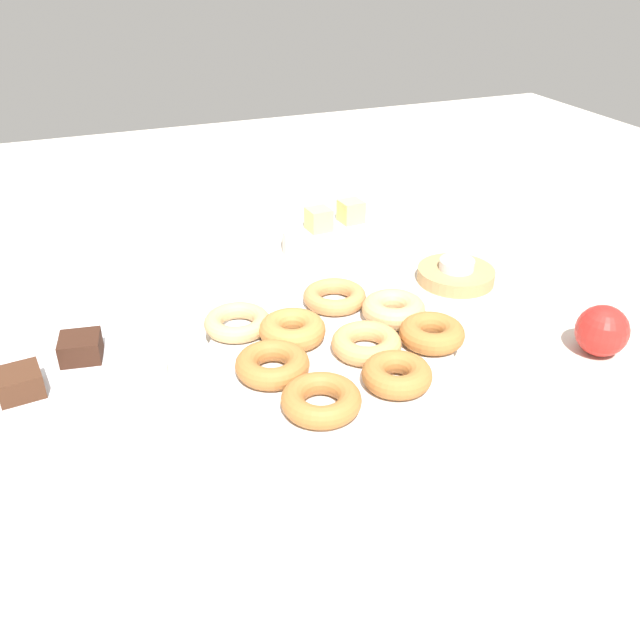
# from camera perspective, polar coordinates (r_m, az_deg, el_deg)

# --- Properties ---
(ground_plane) EXTENTS (2.40, 2.40, 0.00)m
(ground_plane) POSITION_cam_1_polar(r_m,az_deg,el_deg) (0.83, 0.76, -3.76)
(ground_plane) COLOR beige
(donut_plate) EXTENTS (0.30, 0.30, 0.02)m
(donut_plate) POSITION_cam_1_polar(r_m,az_deg,el_deg) (0.83, 0.77, -3.28)
(donut_plate) COLOR silver
(donut_plate) RESTS_ON ground_plane
(donut_0) EXTENTS (0.11, 0.11, 0.03)m
(donut_0) POSITION_cam_1_polar(r_m,az_deg,el_deg) (0.76, 6.53, -4.62)
(donut_0) COLOR #AD6B33
(donut_0) RESTS_ON donut_plate
(donut_1) EXTENTS (0.11, 0.11, 0.03)m
(donut_1) POSITION_cam_1_polar(r_m,az_deg,el_deg) (0.84, -2.35, -0.83)
(donut_1) COLOR #BC7A3D
(donut_1) RESTS_ON donut_plate
(donut_2) EXTENTS (0.11, 0.11, 0.03)m
(donut_2) POSITION_cam_1_polar(r_m,az_deg,el_deg) (0.82, 3.95, -1.98)
(donut_2) COLOR tan
(donut_2) RESTS_ON donut_plate
(donut_3) EXTENTS (0.11, 0.11, 0.03)m
(donut_3) POSITION_cam_1_polar(r_m,az_deg,el_deg) (0.89, 6.25, 0.90)
(donut_3) COLOR tan
(donut_3) RESTS_ON donut_plate
(donut_4) EXTENTS (0.12, 0.12, 0.03)m
(donut_4) POSITION_cam_1_polar(r_m,az_deg,el_deg) (0.78, -4.06, -3.78)
(donut_4) COLOR #AD6B33
(donut_4) RESTS_ON donut_plate
(donut_5) EXTENTS (0.12, 0.12, 0.02)m
(donut_5) POSITION_cam_1_polar(r_m,az_deg,el_deg) (0.92, 1.25, 1.99)
(donut_5) COLOR #C6844C
(donut_5) RESTS_ON donut_plate
(donut_6) EXTENTS (0.12, 0.12, 0.02)m
(donut_6) POSITION_cam_1_polar(r_m,az_deg,el_deg) (0.87, -7.01, -0.20)
(donut_6) COLOR tan
(donut_6) RESTS_ON donut_plate
(donut_7) EXTENTS (0.11, 0.11, 0.03)m
(donut_7) POSITION_cam_1_polar(r_m,az_deg,el_deg) (0.72, 0.10, -6.79)
(donut_7) COLOR #AD6B33
(donut_7) RESTS_ON donut_plate
(donut_8) EXTENTS (0.11, 0.11, 0.03)m
(donut_8) POSITION_cam_1_polar(r_m,az_deg,el_deg) (0.85, 9.46, -1.12)
(donut_8) COLOR #AD6B33
(donut_8) RESTS_ON donut_plate
(cake_plate) EXTENTS (0.25, 0.25, 0.01)m
(cake_plate) POSITION_cam_1_polar(r_m,az_deg,el_deg) (0.85, -21.32, -4.89)
(cake_plate) COLOR silver
(cake_plate) RESTS_ON ground_plane
(brownie_near) EXTENTS (0.05, 0.05, 0.03)m
(brownie_near) POSITION_cam_1_polar(r_m,az_deg,el_deg) (0.82, -24.12, -4.87)
(brownie_near) COLOR #472819
(brownie_near) RESTS_ON cake_plate
(brownie_far) EXTENTS (0.05, 0.05, 0.03)m
(brownie_far) POSITION_cam_1_polar(r_m,az_deg,el_deg) (0.86, -19.63, -2.21)
(brownie_far) COLOR #381E14
(brownie_far) RESTS_ON cake_plate
(candle_holder) EXTENTS (0.12, 0.12, 0.02)m
(candle_holder) POSITION_cam_1_polar(r_m,az_deg,el_deg) (1.04, 11.43, 3.76)
(candle_holder) COLOR tan
(candle_holder) RESTS_ON ground_plane
(tealight) EXTENTS (0.05, 0.05, 0.02)m
(tealight) POSITION_cam_1_polar(r_m,az_deg,el_deg) (1.03, 11.53, 4.63)
(tealight) COLOR silver
(tealight) RESTS_ON candle_holder
(fruit_bowl) EXTENTS (0.18, 0.18, 0.04)m
(fruit_bowl) POSITION_cam_1_polar(r_m,az_deg,el_deg) (1.12, 1.40, 6.90)
(fruit_bowl) COLOR silver
(fruit_bowl) RESTS_ON ground_plane
(melon_chunk_left) EXTENTS (0.04, 0.04, 0.04)m
(melon_chunk_left) POSITION_cam_1_polar(r_m,az_deg,el_deg) (1.09, -0.11, 8.52)
(melon_chunk_left) COLOR #DBD67A
(melon_chunk_left) RESTS_ON fruit_bowl
(melon_chunk_right) EXTENTS (0.04, 0.04, 0.04)m
(melon_chunk_right) POSITION_cam_1_polar(r_m,az_deg,el_deg) (1.13, 2.64, 9.19)
(melon_chunk_right) COLOR #DBD67A
(melon_chunk_right) RESTS_ON fruit_bowl
(apple) EXTENTS (0.07, 0.07, 0.07)m
(apple) POSITION_cam_1_polar(r_m,az_deg,el_deg) (0.91, 22.80, -0.84)
(apple) COLOR red
(apple) RESTS_ON ground_plane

